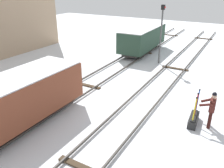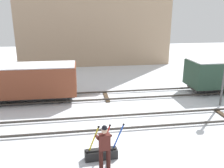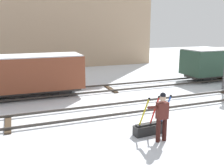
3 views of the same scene
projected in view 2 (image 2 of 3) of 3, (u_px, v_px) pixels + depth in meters
ground_plane at (116, 124)px, 11.78m from camera, size 60.00×60.00×0.00m
track_main_line at (116, 122)px, 11.75m from camera, size 44.00×1.94×0.18m
track_siding_near at (106, 96)px, 15.50m from camera, size 44.00×1.94×0.18m
switch_lever_frame at (101, 153)px, 8.96m from camera, size 1.54×0.43×1.40m
rail_worker at (104, 145)px, 8.15m from camera, size 0.56×0.65×1.71m
apartment_building at (93, 0)px, 24.88m from camera, size 15.79×5.19×13.22m
freight_car_far_end at (29, 81)px, 14.47m from camera, size 5.74×2.26×2.31m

